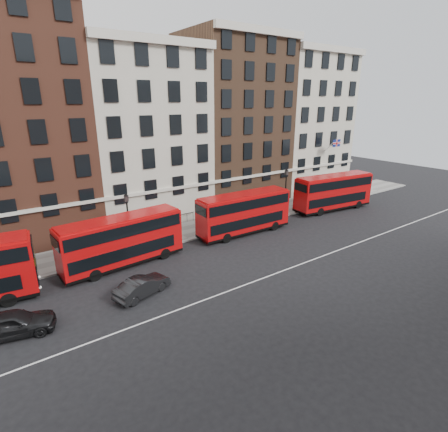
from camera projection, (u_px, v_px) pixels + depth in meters
ground at (239, 272)px, 28.40m from camera, size 120.00×120.00×0.00m
pavement at (178, 232)px, 36.51m from camera, size 80.00×5.00×0.15m
kerb at (189, 240)px, 34.57m from camera, size 80.00×0.30×0.16m
road_centre_line at (254, 281)px, 26.85m from camera, size 70.00×0.12×0.01m
building_terrace at (140, 128)px, 38.83m from camera, size 64.00×11.95×22.00m
bus_b at (122, 240)px, 28.76m from camera, size 10.34×3.27×4.27m
bus_c at (244, 212)px, 35.76m from camera, size 10.29×2.79×4.29m
bus_d at (333, 191)px, 43.49m from camera, size 10.84×3.83×4.46m
car_rear at (12, 324)px, 20.49m from camera, size 5.03×2.92×1.61m
car_front at (142, 286)px, 24.80m from camera, size 4.47×2.64×1.39m
lamp_post_left at (128, 219)px, 31.44m from camera, size 0.44×0.44×5.33m
lamp_post_right at (286, 188)px, 42.25m from camera, size 0.44×0.44×5.33m
traffic_light at (331, 186)px, 45.74m from camera, size 0.25×0.45×3.27m
iron_railings at (168, 222)px, 38.03m from camera, size 6.60×0.06×1.00m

